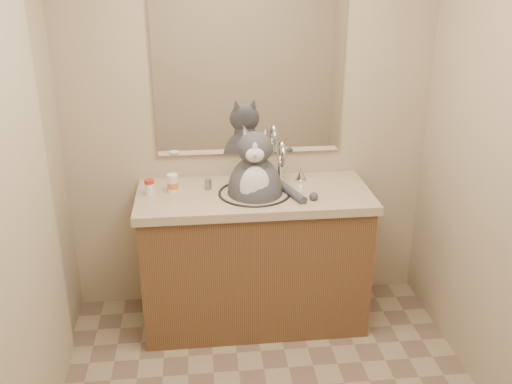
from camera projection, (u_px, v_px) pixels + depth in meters
room at (280, 202)px, 2.24m from camera, size 2.22×2.52×2.42m
vanity at (254, 255)px, 3.42m from camera, size 1.34×0.59×1.12m
mirror at (249, 78)px, 3.29m from camera, size 1.10×0.02×0.90m
shower_curtain at (18, 242)px, 2.29m from camera, size 0.02×1.30×1.93m
cat at (255, 187)px, 3.23m from camera, size 0.44×0.40×0.63m
pill_bottle_redcap at (149, 188)px, 3.20m from camera, size 0.05×0.05×0.09m
pill_bottle_orange at (173, 184)px, 3.24m from camera, size 0.08×0.08×0.11m
grey_canister at (208, 184)px, 3.29m from camera, size 0.04×0.04×0.06m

